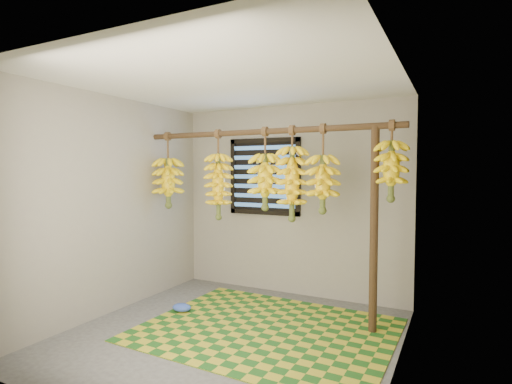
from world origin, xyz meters
The scene contains 16 objects.
floor centered at (0.00, 0.00, -0.01)m, with size 3.00×3.00×0.01m, color #494949.
ceiling centered at (0.00, 0.00, 2.40)m, with size 3.00×3.00×0.01m, color silver.
wall_back centered at (0.00, 1.50, 1.20)m, with size 3.00×0.01×2.40m, color gray.
wall_left centered at (-1.50, 0.00, 1.20)m, with size 0.01×3.00×2.40m, color gray.
wall_right centered at (1.50, 0.00, 1.20)m, with size 0.01×3.00×2.40m, color gray.
window centered at (-0.35, 1.48, 1.50)m, with size 1.00×0.04×1.00m.
hanging_pole centered at (0.00, 0.70, 2.00)m, with size 0.06×0.06×3.00m, color #452F19.
support_post centered at (1.20, 0.70, 1.00)m, with size 0.08×0.08×2.00m, color #452F19.
woven_mat centered at (0.26, 0.28, 0.01)m, with size 2.38×1.91×0.01m, color #1E5519.
plastic_bag centered at (-0.80, 0.30, 0.05)m, with size 0.22×0.16×0.09m, color blue.
banana_bunch_a centered at (-1.30, 0.70, 1.43)m, with size 0.36×0.36×0.92m.
banana_bunch_b centered at (-0.57, 0.70, 1.40)m, with size 0.30×0.30×1.03m.
banana_bunch_c centered at (0.04, 0.70, 1.46)m, with size 0.34×0.34×0.89m.
banana_bunch_d centered at (0.35, 0.70, 1.44)m, with size 0.31×0.31×1.00m.
banana_bunch_e centered at (0.69, 0.70, 1.44)m, with size 0.34×0.34×0.90m.
banana_bunch_f centered at (1.35, 0.70, 1.58)m, with size 0.29×0.29×0.76m.
Camera 1 is at (1.92, -3.22, 1.57)m, focal length 28.00 mm.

